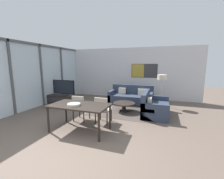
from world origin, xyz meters
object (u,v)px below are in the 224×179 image
(coffee_table, at_px, (124,105))
(fruit_bowl, at_px, (74,104))
(dining_chair_centre, at_px, (103,108))
(floor_lamp, at_px, (162,79))
(television, at_px, (64,88))
(sofa_main, at_px, (131,98))
(tv_console, at_px, (64,100))
(dining_chair_left, at_px, (80,106))
(sofa_side, at_px, (153,108))
(dining_table, at_px, (80,107))

(coffee_table, distance_m, fruit_bowl, 2.50)
(dining_chair_centre, distance_m, floor_lamp, 3.30)
(television, relative_size, sofa_main, 0.57)
(fruit_bowl, bearing_deg, tv_console, 131.73)
(tv_console, xyz_separation_m, television, (-0.00, 0.00, 0.58))
(fruit_bowl, bearing_deg, floor_lamp, 57.78)
(dining_chair_left, relative_size, fruit_bowl, 2.44)
(tv_console, height_order, television, television)
(sofa_side, height_order, dining_table, sofa_side)
(dining_chair_centre, relative_size, fruit_bowl, 2.44)
(dining_table, bearing_deg, floor_lamp, 58.07)
(dining_chair_left, xyz_separation_m, floor_lamp, (2.53, 2.74, 0.75))
(tv_console, relative_size, television, 1.42)
(sofa_side, distance_m, floor_lamp, 1.63)
(dining_chair_left, bearing_deg, coffee_table, 52.91)
(television, xyz_separation_m, floor_lamp, (4.41, 1.10, 0.46))
(coffee_table, relative_size, floor_lamp, 0.61)
(television, bearing_deg, floor_lamp, 13.95)
(dining_chair_left, relative_size, dining_chair_centre, 1.00)
(television, xyz_separation_m, dining_chair_left, (1.88, -1.64, -0.29))
(dining_table, height_order, dining_chair_centre, dining_chair_centre)
(coffee_table, distance_m, floor_lamp, 2.12)
(television, relative_size, fruit_bowl, 3.30)
(television, xyz_separation_m, sofa_main, (3.01, 1.23, -0.51))
(sofa_main, xyz_separation_m, sofa_side, (1.16, -1.43, -0.00))
(sofa_main, distance_m, dining_table, 3.65)
(sofa_side, xyz_separation_m, dining_table, (-1.88, -2.12, 0.42))
(television, relative_size, coffee_table, 1.34)
(television, distance_m, floor_lamp, 4.57)
(tv_console, bearing_deg, dining_chair_left, -41.06)
(dining_chair_centre, relative_size, floor_lamp, 0.60)
(tv_console, height_order, floor_lamp, floor_lamp)
(coffee_table, bearing_deg, tv_console, 177.19)
(tv_console, xyz_separation_m, dining_chair_centre, (2.69, -1.61, 0.29))
(dining_chair_centre, bearing_deg, dining_chair_left, -177.66)
(dining_chair_centre, bearing_deg, fruit_bowl, -121.16)
(dining_chair_centre, bearing_deg, sofa_side, 43.66)
(tv_console, relative_size, floor_lamp, 1.17)
(fruit_bowl, bearing_deg, sofa_main, 77.26)
(dining_chair_centre, bearing_deg, coffee_table, 77.43)
(tv_console, relative_size, dining_chair_left, 1.93)
(sofa_side, bearing_deg, fruit_bowl, 138.55)
(floor_lamp, bearing_deg, dining_chair_centre, -122.54)
(sofa_side, distance_m, coffee_table, 1.16)
(television, relative_size, floor_lamp, 0.82)
(tv_console, bearing_deg, floor_lamp, 13.96)
(floor_lamp, bearing_deg, television, -166.05)
(sofa_main, distance_m, floor_lamp, 1.71)
(sofa_side, distance_m, dining_chair_centre, 2.06)
(dining_table, xyz_separation_m, dining_chair_centre, (0.40, 0.71, -0.19))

